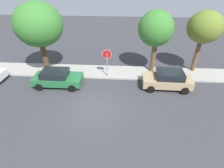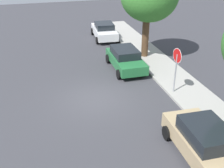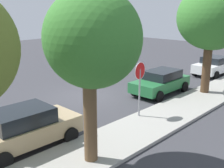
{
  "view_description": "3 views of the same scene",
  "coord_description": "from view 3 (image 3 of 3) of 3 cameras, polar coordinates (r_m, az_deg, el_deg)",
  "views": [
    {
      "loc": [
        1.94,
        -9.67,
        8.65
      ],
      "look_at": [
        1.21,
        1.79,
        1.05
      ],
      "focal_mm": 28.0,
      "sensor_mm": 36.0,
      "label": 1
    },
    {
      "loc": [
        13.59,
        -2.75,
        7.91
      ],
      "look_at": [
        0.06,
        0.94,
        0.84
      ],
      "focal_mm": 45.0,
      "sensor_mm": 36.0,
      "label": 2
    },
    {
      "loc": [
        10.67,
        12.33,
        5.22
      ],
      "look_at": [
        -0.35,
        1.82,
        1.03
      ],
      "focal_mm": 45.0,
      "sensor_mm": 36.0,
      "label": 3
    }
  ],
  "objects": [
    {
      "name": "parked_car_tan",
      "position": [
        11.25,
        -17.2,
        -8.47
      ],
      "size": [
        4.09,
        2.12,
        1.57
      ],
      "color": "tan",
      "rests_on": "ground_plane"
    },
    {
      "name": "sidewalk_curb",
      "position": [
        13.73,
        9.92,
        -6.91
      ],
      "size": [
        32.0,
        2.5,
        0.14
      ],
      "primitive_type": "cube",
      "color": "#9E9B93",
      "rests_on": "ground_plane"
    },
    {
      "name": "ground_plane",
      "position": [
        17.13,
        -5.23,
        -2.45
      ],
      "size": [
        60.0,
        60.0,
        0.0
      ],
      "primitive_type": "plane",
      "color": "#38383D"
    },
    {
      "name": "stop_sign",
      "position": [
        13.18,
        5.67,
        0.85
      ],
      "size": [
        0.84,
        0.09,
        2.78
      ],
      "color": "gray",
      "rests_on": "ground_plane"
    },
    {
      "name": "street_tree_near_corner",
      "position": [
        8.77,
        -3.92,
        8.82
      ],
      "size": [
        3.09,
        3.09,
        5.85
      ],
      "color": "brown",
      "rests_on": "ground_plane"
    },
    {
      "name": "street_tree_far",
      "position": [
        17.53,
        19.81,
        12.54
      ],
      "size": [
        4.11,
        4.11,
        6.55
      ],
      "color": "#513823",
      "rests_on": "ground_plane"
    },
    {
      "name": "parked_car_green",
      "position": [
        17.69,
        9.9,
        0.51
      ],
      "size": [
        4.16,
        2.01,
        1.45
      ],
      "color": "#236B38",
      "rests_on": "ground_plane"
    },
    {
      "name": "parked_car_white",
      "position": [
        23.74,
        20.1,
        3.55
      ],
      "size": [
        4.24,
        2.15,
        1.46
      ],
      "color": "white",
      "rests_on": "ground_plane"
    }
  ]
}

